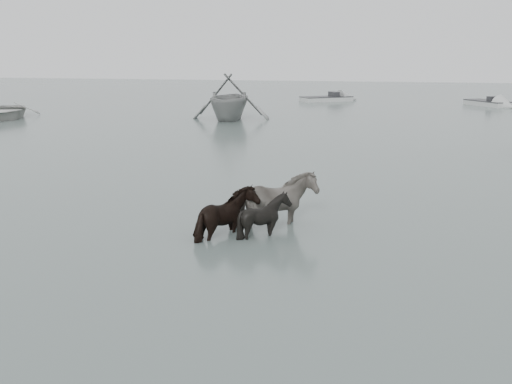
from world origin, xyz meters
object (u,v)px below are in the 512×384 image
pony_dark (228,205)px  rowboat_lead (4,109)px  pony_black (265,210)px  pony_pinto (275,192)px

pony_dark → rowboat_lead: bearing=43.6°
pony_black → pony_pinto: bearing=-4.3°
pony_dark → pony_black: size_ratio=1.19×
pony_pinto → pony_dark: size_ratio=1.36×
pony_black → rowboat_lead: (-20.74, 21.73, -0.08)m
pony_black → rowboat_lead: size_ratio=0.24×
pony_dark → pony_black: (0.83, 0.22, -0.12)m
pony_dark → rowboat_lead: size_ratio=0.28×
pony_pinto → pony_black: 0.92m
pony_black → rowboat_lead: 30.04m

